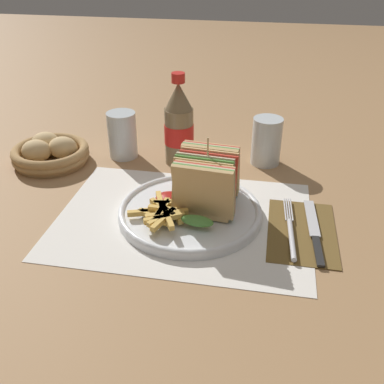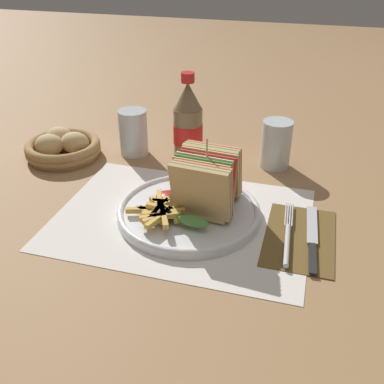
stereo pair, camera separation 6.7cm
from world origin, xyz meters
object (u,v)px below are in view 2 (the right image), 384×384
at_px(knife, 312,238).
at_px(glass_far, 133,135).
at_px(plate_main, 189,211).
at_px(bread_basket, 63,147).
at_px(club_sandwich, 204,183).
at_px(fork, 288,238).
at_px(glass_near, 276,144).
at_px(coke_bottle_near, 188,126).

relative_size(knife, glass_far, 1.85).
bearing_deg(plate_main, bread_basket, 155.03).
height_order(knife, glass_far, glass_far).
bearing_deg(glass_far, knife, -29.59).
bearing_deg(knife, glass_far, 147.01).
relative_size(plate_main, knife, 1.35).
bearing_deg(bread_basket, club_sandwich, -21.97).
xyz_separation_m(plate_main, fork, (0.18, -0.03, -0.00)).
bearing_deg(club_sandwich, glass_far, 136.58).
distance_m(glass_near, bread_basket, 0.48).
distance_m(fork, knife, 0.04).
bearing_deg(bread_basket, knife, -17.31).
relative_size(glass_near, bread_basket, 0.62).
bearing_deg(glass_far, plate_main, -48.39).
bearing_deg(coke_bottle_near, club_sandwich, -66.18).
bearing_deg(bread_basket, plate_main, -24.97).
height_order(club_sandwich, knife, club_sandwich).
bearing_deg(bread_basket, fork, -20.03).
relative_size(coke_bottle_near, glass_far, 1.93).
height_order(knife, coke_bottle_near, coke_bottle_near).
height_order(club_sandwich, glass_near, club_sandwich).
height_order(club_sandwich, glass_far, club_sandwich).
bearing_deg(glass_near, club_sandwich, -113.03).
bearing_deg(fork, bread_basket, 156.57).
relative_size(knife, glass_near, 1.85).
bearing_deg(bread_basket, coke_bottle_near, 10.52).
distance_m(plate_main, club_sandwich, 0.06).
height_order(club_sandwich, fork, club_sandwich).
bearing_deg(fork, knife, 17.85).
height_order(fork, bread_basket, bread_basket).
bearing_deg(glass_far, club_sandwich, -43.42).
distance_m(knife, glass_near, 0.28).
height_order(fork, glass_far, glass_far).
bearing_deg(glass_far, glass_near, 4.20).
height_order(plate_main, glass_far, glass_far).
bearing_deg(bread_basket, glass_far, 21.60).
distance_m(plate_main, glass_far, 0.30).
height_order(coke_bottle_near, glass_far, coke_bottle_near).
xyz_separation_m(club_sandwich, fork, (0.15, -0.04, -0.06)).
distance_m(coke_bottle_near, glass_far, 0.14).
height_order(club_sandwich, coke_bottle_near, coke_bottle_near).
xyz_separation_m(club_sandwich, glass_far, (-0.22, 0.21, -0.02)).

